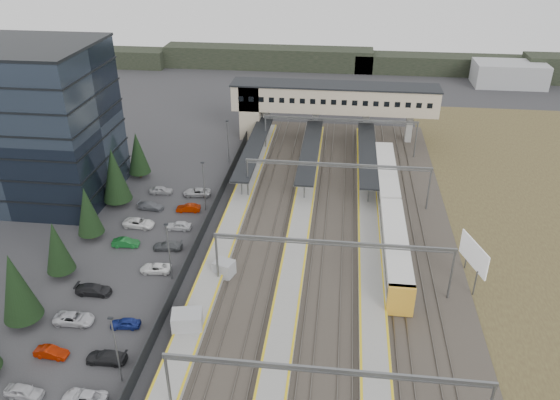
# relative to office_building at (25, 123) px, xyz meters

# --- Properties ---
(ground) EXTENTS (220.00, 220.00, 0.00)m
(ground) POSITION_rel_office_building_xyz_m (36.00, -12.00, -12.19)
(ground) COLOR #2B2B2D
(ground) RESTS_ON ground
(office_building) EXTENTS (24.30, 18.30, 24.30)m
(office_building) POSITION_rel_office_building_xyz_m (0.00, 0.00, 0.00)
(office_building) COLOR #323F4F
(office_building) RESTS_ON ground
(conifer_row) EXTENTS (4.42, 49.82, 9.50)m
(conifer_row) POSITION_rel_office_building_xyz_m (14.00, -15.86, -7.36)
(conifer_row) COLOR black
(conifer_row) RESTS_ON ground
(car_park) EXTENTS (10.67, 44.68, 1.28)m
(car_park) POSITION_rel_office_building_xyz_m (22.47, -18.36, -11.58)
(car_park) COLOR #B2B2B6
(car_park) RESTS_ON ground
(lampposts) EXTENTS (0.50, 53.25, 8.07)m
(lampposts) POSITION_rel_office_building_xyz_m (28.00, -10.75, -7.86)
(lampposts) COLOR slate
(lampposts) RESTS_ON ground
(fence) EXTENTS (0.08, 90.00, 2.00)m
(fence) POSITION_rel_office_building_xyz_m (29.50, -7.00, -11.19)
(fence) COLOR #26282B
(fence) RESTS_ON ground
(relay_cabin_near) EXTENTS (3.70, 3.02, 2.73)m
(relay_cabin_near) POSITION_rel_office_building_xyz_m (32.69, -29.41, -10.83)
(relay_cabin_near) COLOR #96989B
(relay_cabin_near) RESTS_ON ground
(relay_cabin_far) EXTENTS (2.93, 2.67, 2.21)m
(relay_cabin_far) POSITION_rel_office_building_xyz_m (34.48, -18.66, -11.09)
(relay_cabin_far) COLOR #96989B
(relay_cabin_far) RESTS_ON ground
(rail_corridor) EXTENTS (34.00, 90.00, 0.92)m
(rail_corridor) POSITION_rel_office_building_xyz_m (45.34, -7.00, -11.90)
(rail_corridor) COLOR #322D26
(rail_corridor) RESTS_ON ground
(canopies) EXTENTS (23.10, 30.00, 3.28)m
(canopies) POSITION_rel_office_building_xyz_m (43.00, 15.00, -8.27)
(canopies) COLOR black
(canopies) RESTS_ON ground
(footbridge) EXTENTS (40.40, 6.40, 11.20)m
(footbridge) POSITION_rel_office_building_xyz_m (43.70, 30.00, -4.26)
(footbridge) COLOR tan
(footbridge) RESTS_ON ground
(gantries) EXTENTS (28.40, 62.28, 7.17)m
(gantries) POSITION_rel_office_building_xyz_m (48.00, -9.00, -6.20)
(gantries) COLOR slate
(gantries) RESTS_ON ground
(train) EXTENTS (3.09, 42.96, 3.89)m
(train) POSITION_rel_office_building_xyz_m (56.00, -2.99, -9.98)
(train) COLOR silver
(train) RESTS_ON ground
(billboard) EXTENTS (2.07, 6.35, 5.72)m
(billboard) POSITION_rel_office_building_xyz_m (65.20, -16.08, -8.31)
(billboard) COLOR slate
(billboard) RESTS_ON ground
(treeline_far) EXTENTS (170.00, 19.00, 7.00)m
(treeline_far) POSITION_rel_office_building_xyz_m (59.81, 80.28, -9.24)
(treeline_far) COLOR black
(treeline_far) RESTS_ON ground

